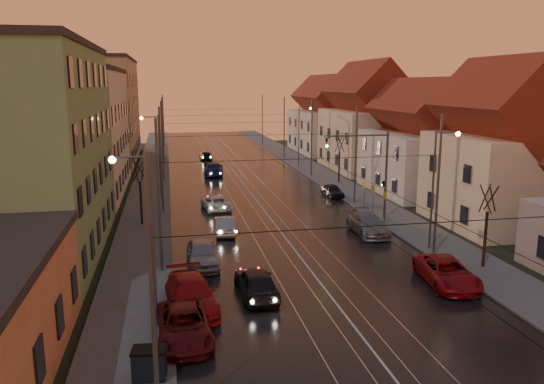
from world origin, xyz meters
TOP-DOWN VIEW (x-y plane):
  - ground at (0.00, 0.00)m, footprint 160.00×160.00m
  - road at (0.00, 40.00)m, footprint 16.00×120.00m
  - sidewalk_left at (-10.00, 40.00)m, footprint 4.00×120.00m
  - sidewalk_right at (10.00, 40.00)m, footprint 4.00×120.00m
  - tram_rail_0 at (-2.20, 40.00)m, footprint 0.06×120.00m
  - tram_rail_1 at (-0.77, 40.00)m, footprint 0.06×120.00m
  - tram_rail_2 at (0.77, 40.00)m, footprint 0.06×120.00m
  - tram_rail_3 at (2.20, 40.00)m, footprint 0.06×120.00m
  - apartment_left_1 at (-17.50, 14.00)m, footprint 10.00×18.00m
  - apartment_left_2 at (-17.50, 34.00)m, footprint 10.00×20.00m
  - apartment_left_3 at (-17.50, 58.00)m, footprint 10.00×24.00m
  - house_right_1 at (17.00, 15.00)m, footprint 8.67×10.20m
  - house_right_2 at (17.00, 28.00)m, footprint 9.18×12.24m
  - house_right_3 at (17.00, 43.00)m, footprint 9.18×14.28m
  - house_right_4 at (17.00, 61.00)m, footprint 9.18×16.32m
  - catenary_pole_l_0 at (-8.60, -6.00)m, footprint 0.16×0.16m
  - catenary_pole_l_1 at (-8.60, 9.00)m, footprint 0.16×0.16m
  - catenary_pole_r_1 at (8.60, 9.00)m, footprint 0.16×0.16m
  - catenary_pole_l_2 at (-8.60, 24.00)m, footprint 0.16×0.16m
  - catenary_pole_r_2 at (8.60, 24.00)m, footprint 0.16×0.16m
  - catenary_pole_l_3 at (-8.60, 39.00)m, footprint 0.16×0.16m
  - catenary_pole_r_3 at (8.60, 39.00)m, footprint 0.16×0.16m
  - catenary_pole_l_4 at (-8.60, 54.00)m, footprint 0.16×0.16m
  - catenary_pole_r_4 at (8.60, 54.00)m, footprint 0.16×0.16m
  - catenary_pole_l_5 at (-8.60, 72.00)m, footprint 0.16×0.16m
  - catenary_pole_r_5 at (8.60, 72.00)m, footprint 0.16×0.16m
  - street_lamp_0 at (-9.10, 2.00)m, footprint 1.75×0.32m
  - street_lamp_1 at (9.10, 10.00)m, footprint 1.75×0.32m
  - street_lamp_2 at (-9.10, 30.00)m, footprint 1.75×0.32m
  - street_lamp_3 at (9.10, 46.00)m, footprint 1.75×0.32m
  - traffic_light_mast at (7.99, 18.00)m, footprint 5.30×0.32m
  - bare_tree_0 at (-10.20, 20.00)m, footprint 1.09×1.09m
  - bare_tree_1 at (10.20, 6.00)m, footprint 1.09×1.09m
  - bare_tree_2 at (10.40, 34.00)m, footprint 1.09×1.09m
  - driving_car_0 at (-3.78, 4.48)m, footprint 1.98×4.59m
  - driving_car_1 at (-4.08, 16.51)m, footprint 1.74×4.11m
  - driving_car_2 at (-4.10, 24.30)m, footprint 2.59×4.73m
  - driving_car_3 at (-2.72, 42.03)m, footprint 2.72×5.65m
  - driving_car_4 at (-2.71, 55.08)m, footprint 1.76×3.96m
  - parked_left_1 at (-7.60, 0.38)m, footprint 2.42×4.97m
  - parked_left_2 at (-7.16, 3.55)m, footprint 2.72×5.49m
  - parked_left_3 at (-6.20, 9.76)m, footprint 1.87×4.61m
  - parked_right_0 at (6.76, 4.08)m, footprint 2.97×5.41m
  - parked_right_1 at (6.20, 14.48)m, footprint 2.17×5.16m
  - parked_right_2 at (7.60, 27.46)m, footprint 1.65×3.67m
  - dumpster at (-8.97, -2.68)m, footprint 1.28×0.93m

SIDE VIEW (x-z plane):
  - ground at x=0.00m, z-range 0.00..0.00m
  - road at x=0.00m, z-range 0.00..0.04m
  - tram_rail_0 at x=-2.20m, z-range 0.04..0.07m
  - tram_rail_1 at x=-0.77m, z-range 0.04..0.07m
  - tram_rail_2 at x=0.77m, z-range 0.04..0.07m
  - tram_rail_3 at x=2.20m, z-range 0.04..0.07m
  - sidewalk_left at x=-10.00m, z-range 0.00..0.15m
  - sidewalk_right at x=10.00m, z-range 0.00..0.15m
  - parked_right_2 at x=7.60m, z-range 0.00..1.22m
  - driving_car_2 at x=-4.10m, z-range 0.00..1.26m
  - driving_car_1 at x=-4.08m, z-range 0.00..1.32m
  - driving_car_4 at x=-2.71m, z-range 0.00..1.32m
  - parked_left_1 at x=-7.60m, z-range 0.00..1.36m
  - dumpster at x=-8.97m, z-range 0.15..1.25m
  - parked_right_0 at x=6.76m, z-range 0.00..1.44m
  - parked_right_1 at x=6.20m, z-range 0.00..1.49m
  - parked_left_2 at x=-7.16m, z-range 0.00..1.53m
  - driving_car_0 at x=-3.78m, z-range 0.00..1.54m
  - parked_left_3 at x=-6.20m, z-range 0.00..1.57m
  - driving_car_3 at x=-2.72m, z-range 0.00..1.59m
  - bare_tree_0 at x=-10.20m, z-range -0.07..5.04m
  - bare_tree_1 at x=10.20m, z-range -0.07..5.04m
  - bare_tree_2 at x=10.40m, z-range -0.07..5.04m
  - catenary_pole_l_0 at x=-8.60m, z-range 0.00..9.00m
  - catenary_pole_l_1 at x=-8.60m, z-range 0.00..9.00m
  - catenary_pole_r_1 at x=8.60m, z-range 0.00..9.00m
  - catenary_pole_l_2 at x=-8.60m, z-range 0.00..9.00m
  - catenary_pole_r_2 at x=8.60m, z-range 0.00..9.00m
  - catenary_pole_l_3 at x=-8.60m, z-range 0.00..9.00m
  - catenary_pole_r_3 at x=8.60m, z-range 0.00..9.00m
  - catenary_pole_l_4 at x=-8.60m, z-range 0.00..9.00m
  - catenary_pole_r_4 at x=8.60m, z-range 0.00..9.00m
  - catenary_pole_l_5 at x=-8.60m, z-range 0.00..9.00m
  - catenary_pole_r_5 at x=8.60m, z-range 0.00..9.00m
  - traffic_light_mast at x=7.99m, z-range 1.00..8.20m
  - house_right_2 at x=17.00m, z-range 0.04..9.24m
  - street_lamp_0 at x=-9.10m, z-range 0.89..8.89m
  - street_lamp_1 at x=9.10m, z-range 0.89..8.89m
  - street_lamp_2 at x=-9.10m, z-range 0.89..8.89m
  - street_lamp_3 at x=9.10m, z-range 0.89..8.89m
  - house_right_4 at x=17.00m, z-range 0.05..10.05m
  - house_right_1 at x=17.00m, z-range 0.05..10.85m
  - house_right_3 at x=17.00m, z-range 0.05..11.55m
  - apartment_left_2 at x=-17.50m, z-range 0.00..12.00m
  - apartment_left_1 at x=-17.50m, z-range 0.00..13.00m
  - apartment_left_3 at x=-17.50m, z-range 0.00..14.00m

